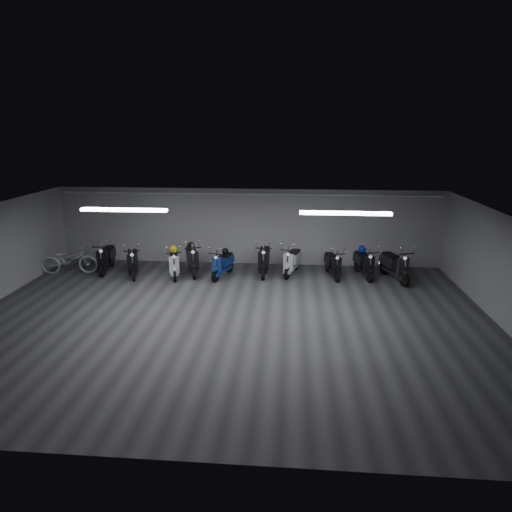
# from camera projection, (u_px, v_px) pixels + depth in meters

# --- Properties ---
(floor) EXTENTS (14.00, 10.00, 0.01)m
(floor) POSITION_uv_depth(u_px,v_px,m) (229.00, 321.00, 11.33)
(floor) COLOR #38383A
(floor) RESTS_ON ground
(ceiling) EXTENTS (14.00, 10.00, 0.01)m
(ceiling) POSITION_uv_depth(u_px,v_px,m) (227.00, 217.00, 10.52)
(ceiling) COLOR gray
(ceiling) RESTS_ON ground
(back_wall) EXTENTS (14.00, 0.01, 2.80)m
(back_wall) POSITION_uv_depth(u_px,v_px,m) (247.00, 227.00, 15.70)
(back_wall) COLOR #959598
(back_wall) RESTS_ON ground
(front_wall) EXTENTS (14.00, 0.01, 2.80)m
(front_wall) POSITION_uv_depth(u_px,v_px,m) (179.00, 382.00, 6.15)
(front_wall) COLOR #959598
(front_wall) RESTS_ON ground
(fluor_strip_left) EXTENTS (2.40, 0.18, 0.08)m
(fluor_strip_left) POSITION_uv_depth(u_px,v_px,m) (124.00, 210.00, 11.72)
(fluor_strip_left) COLOR white
(fluor_strip_left) RESTS_ON ceiling
(fluor_strip_right) EXTENTS (2.40, 0.18, 0.08)m
(fluor_strip_right) POSITION_uv_depth(u_px,v_px,m) (345.00, 213.00, 11.27)
(fluor_strip_right) COLOR white
(fluor_strip_right) RESTS_ON ceiling
(conduit) EXTENTS (13.60, 0.05, 0.05)m
(conduit) POSITION_uv_depth(u_px,v_px,m) (247.00, 194.00, 15.27)
(conduit) COLOR white
(conduit) RESTS_ON back_wall
(scooter_0) EXTENTS (0.81, 1.82, 1.31)m
(scooter_0) POSITION_uv_depth(u_px,v_px,m) (106.00, 254.00, 15.01)
(scooter_0) COLOR black
(scooter_0) RESTS_ON floor
(scooter_1) EXTENTS (1.12, 1.82, 1.29)m
(scooter_1) POSITION_uv_depth(u_px,v_px,m) (133.00, 258.00, 14.60)
(scooter_1) COLOR black
(scooter_1) RESTS_ON floor
(scooter_2) EXTENTS (0.97, 1.73, 1.22)m
(scooter_2) POSITION_uv_depth(u_px,v_px,m) (174.00, 259.00, 14.53)
(scooter_2) COLOR #B9BABE
(scooter_2) RESTS_ON floor
(scooter_3) EXTENTS (1.12, 1.92, 1.36)m
(scooter_3) POSITION_uv_depth(u_px,v_px,m) (192.00, 255.00, 14.78)
(scooter_3) COLOR black
(scooter_3) RESTS_ON floor
(scooter_4) EXTENTS (1.01, 1.69, 1.19)m
(scooter_4) POSITION_uv_depth(u_px,v_px,m) (222.00, 260.00, 14.47)
(scooter_4) COLOR navy
(scooter_4) RESTS_ON floor
(scooter_5) EXTENTS (0.62, 1.83, 1.36)m
(scooter_5) POSITION_uv_depth(u_px,v_px,m) (264.00, 255.00, 14.75)
(scooter_5) COLOR black
(scooter_5) RESTS_ON floor
(scooter_6) EXTENTS (1.02, 1.78, 1.26)m
(scooter_6) POSITION_uv_depth(u_px,v_px,m) (292.00, 257.00, 14.71)
(scooter_6) COLOR #B9B9BD
(scooter_6) RESTS_ON floor
(scooter_7) EXTENTS (0.83, 1.67, 1.19)m
(scooter_7) POSITION_uv_depth(u_px,v_px,m) (333.00, 260.00, 14.48)
(scooter_7) COLOR black
(scooter_7) RESTS_ON floor
(scooter_8) EXTENTS (0.91, 1.78, 1.27)m
(scooter_8) POSITION_uv_depth(u_px,v_px,m) (364.00, 259.00, 14.45)
(scooter_8) COLOR black
(scooter_8) RESTS_ON floor
(scooter_9) EXTENTS (1.16, 1.91, 1.35)m
(scooter_9) POSITION_uv_depth(u_px,v_px,m) (395.00, 261.00, 14.13)
(scooter_9) COLOR black
(scooter_9) RESTS_ON floor
(bicycle) EXTENTS (1.98, 0.98, 1.22)m
(bicycle) POSITION_uv_depth(u_px,v_px,m) (69.00, 257.00, 14.81)
(bicycle) COLOR silver
(bicycle) RESTS_ON floor
(helmet_0) EXTENTS (0.23, 0.23, 0.23)m
(helmet_0) POSITION_uv_depth(u_px,v_px,m) (225.00, 251.00, 14.59)
(helmet_0) COLOR black
(helmet_0) RESTS_ON scooter_4
(helmet_1) EXTENTS (0.27, 0.27, 0.27)m
(helmet_1) POSITION_uv_depth(u_px,v_px,m) (362.00, 249.00, 14.59)
(helmet_1) COLOR navy
(helmet_1) RESTS_ON scooter_8
(helmet_2) EXTENTS (0.27, 0.27, 0.27)m
(helmet_2) POSITION_uv_depth(u_px,v_px,m) (173.00, 249.00, 14.66)
(helmet_2) COLOR yellow
(helmet_2) RESTS_ON scooter_2
(helmet_3) EXTENTS (0.24, 0.24, 0.24)m
(helmet_3) POSITION_uv_depth(u_px,v_px,m) (191.00, 245.00, 14.93)
(helmet_3) COLOR black
(helmet_3) RESTS_ON scooter_3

